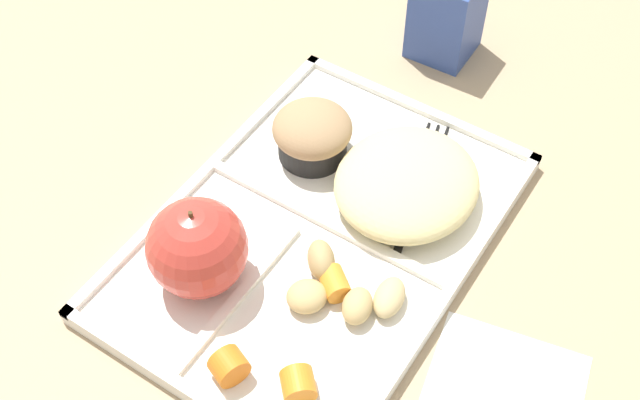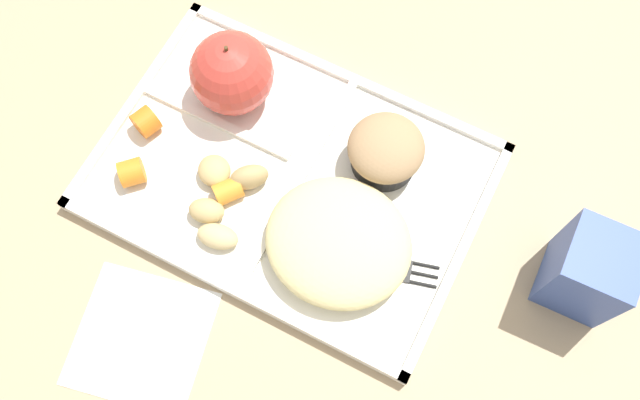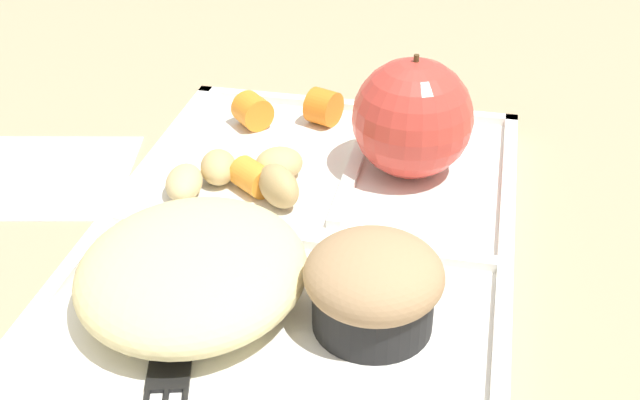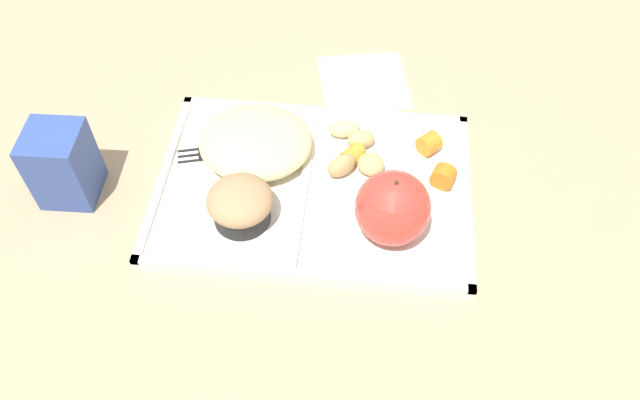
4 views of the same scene
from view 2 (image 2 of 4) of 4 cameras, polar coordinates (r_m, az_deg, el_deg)
ground at (r=0.70m, az=-2.41°, el=1.59°), size 6.00×6.00×0.00m
lunch_tray at (r=0.70m, az=-2.47°, el=1.82°), size 0.37×0.26×0.02m
green_apple at (r=0.70m, az=-7.16°, el=10.15°), size 0.08×0.08×0.09m
bran_muffin at (r=0.68m, az=5.33°, el=3.98°), size 0.07×0.07×0.05m
carrot_slice_center at (r=0.72m, az=-13.93°, el=6.16°), size 0.03×0.03×0.03m
carrot_slice_diagonal at (r=0.70m, az=-15.00°, el=2.18°), size 0.03×0.03×0.03m
carrot_slice_large at (r=0.68m, az=-7.45°, el=0.73°), size 0.03×0.03×0.02m
potato_chunk_browned at (r=0.69m, az=-8.55°, el=2.36°), size 0.05×0.05×0.02m
potato_chunk_small at (r=0.68m, az=-5.75°, el=1.86°), size 0.04×0.04×0.03m
potato_chunk_golden at (r=0.68m, az=-9.17°, el=-0.86°), size 0.04×0.03×0.02m
potato_chunk_wedge at (r=0.67m, az=-8.28°, el=-2.93°), size 0.04×0.03×0.02m
egg_noodle_pile at (r=0.65m, az=1.51°, el=-3.42°), size 0.14×0.13×0.04m
meatball_front at (r=0.65m, az=1.43°, el=-3.59°), size 0.03×0.03×0.03m
meatball_center at (r=0.65m, az=2.03°, el=-3.62°), size 0.03×0.03×0.03m
meatball_back at (r=0.65m, az=1.94°, el=-4.68°), size 0.04×0.04×0.04m
plastic_fork at (r=0.66m, az=3.81°, el=-5.11°), size 0.16×0.06×0.00m
milk_carton at (r=0.67m, az=20.91°, el=-5.38°), size 0.07×0.07×0.10m
paper_napkin at (r=0.68m, az=-14.27°, el=-10.78°), size 0.14×0.14×0.00m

